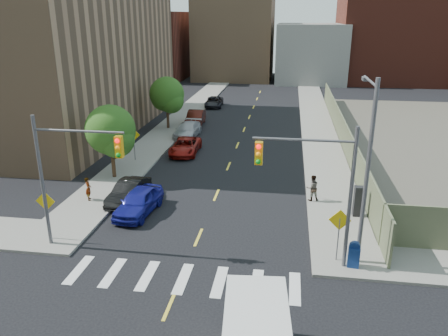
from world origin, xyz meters
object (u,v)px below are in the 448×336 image
(parked_car_black, at_px, (129,192))
(mailbox, at_px, (354,255))
(parked_car_blue, at_px, (139,202))
(parked_car_grey, at_px, (214,102))
(parked_car_maroon, at_px, (195,118))
(pedestrian_east, at_px, (312,188))
(pedestrian_west, at_px, (88,189))
(parked_car_silver, at_px, (188,130))
(parked_car_white, at_px, (185,130))
(parked_car_red, at_px, (185,146))
(payphone, at_px, (358,201))

(parked_car_black, xyz_separation_m, mailbox, (13.37, -6.10, 0.09))
(parked_car_blue, relative_size, parked_car_grey, 0.98)
(parked_car_black, relative_size, parked_car_maroon, 0.88)
(mailbox, bearing_deg, pedestrian_east, 107.73)
(parked_car_black, xyz_separation_m, pedestrian_west, (-2.54, -0.42, 0.22))
(parked_car_silver, relative_size, mailbox, 3.70)
(parked_car_blue, bearing_deg, parked_car_white, 100.00)
(parked_car_black, distance_m, pedestrian_west, 2.58)
(parked_car_red, relative_size, payphone, 2.61)
(parked_car_white, distance_m, pedestrian_east, 18.76)
(parked_car_white, xyz_separation_m, pedestrian_east, (11.80, -14.58, 0.29))
(parked_car_blue, xyz_separation_m, parked_car_silver, (-1.02, 17.74, -0.06))
(parked_car_blue, distance_m, parked_car_white, 17.85)
(parked_car_black, relative_size, mailbox, 3.21)
(parked_car_black, bearing_deg, parked_car_maroon, 95.68)
(parked_car_silver, height_order, parked_car_maroon, parked_car_maroon)
(mailbox, height_order, pedestrian_east, pedestrian_east)
(mailbox, bearing_deg, parked_car_white, 126.86)
(mailbox, bearing_deg, pedestrian_west, 166.16)
(parked_car_maroon, bearing_deg, parked_car_black, -92.70)
(parked_car_blue, height_order, parked_car_red, parked_car_blue)
(parked_car_maroon, relative_size, payphone, 2.58)
(parked_car_white, distance_m, parked_car_grey, 15.20)
(parked_car_red, bearing_deg, mailbox, -55.44)
(pedestrian_west, bearing_deg, parked_car_black, -104.91)
(parked_car_black, xyz_separation_m, payphone, (14.33, -0.29, 0.38))
(parked_car_maroon, distance_m, mailbox, 30.30)
(parked_car_silver, xyz_separation_m, pedestrian_east, (11.52, -14.52, 0.30))
(pedestrian_west, bearing_deg, parked_car_grey, -29.29)
(parked_car_maroon, relative_size, pedestrian_west, 3.12)
(parked_car_silver, height_order, parked_car_grey, parked_car_silver)
(parked_car_silver, xyz_separation_m, parked_car_maroon, (-0.28, 4.93, 0.08))
(parked_car_white, distance_m, pedestrian_west, 16.81)
(parked_car_red, height_order, parked_car_white, parked_car_white)
(mailbox, relative_size, payphone, 0.71)
(pedestrian_west, bearing_deg, parked_car_white, -32.77)
(parked_car_red, height_order, parked_car_maroon, parked_car_maroon)
(parked_car_black, bearing_deg, parked_car_grey, 95.07)
(parked_car_maroon, bearing_deg, parked_car_grey, 85.47)
(parked_car_blue, distance_m, parked_car_grey, 33.02)
(parked_car_maroon, bearing_deg, parked_car_silver, -89.57)
(parked_car_grey, bearing_deg, mailbox, -73.88)
(parked_car_grey, distance_m, pedestrian_west, 31.94)
(mailbox, distance_m, pedestrian_west, 16.89)
(parked_car_black, relative_size, parked_car_red, 0.87)
(mailbox, relative_size, pedestrian_east, 0.77)
(parked_car_white, bearing_deg, parked_car_silver, -10.23)
(parked_car_black, relative_size, parked_car_grey, 0.91)
(parked_car_white, xyz_separation_m, pedestrian_west, (-2.48, -16.62, 0.20))
(parked_car_maroon, xyz_separation_m, payphone, (14.39, -21.36, 0.29))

